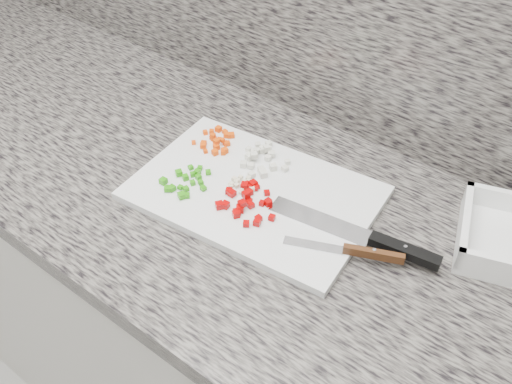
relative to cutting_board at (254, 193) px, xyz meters
The scene contains 10 objects.
cabinet 0.48m from the cutting_board, 160.89° to the right, with size 3.92×0.62×0.86m, color beige.
countertop 0.05m from the cutting_board, 160.89° to the right, with size 3.96×0.64×0.04m, color #625E56.
cutting_board is the anchor object (origin of this frame).
carrot_pile 0.16m from the cutting_board, 155.30° to the left, with size 0.08×0.08×0.02m.
onion_pile 0.09m from the cutting_board, 118.13° to the left, with size 0.10×0.11×0.02m.
green_pepper_pile 0.13m from the cutting_board, 150.27° to the right, with size 0.08×0.10×0.01m.
red_pepper_pile 0.04m from the cutting_board, 73.16° to the right, with size 0.12×0.10×0.02m.
garlic_pile 0.03m from the cutting_board, 168.90° to the right, with size 0.05×0.06×0.01m.
chef_knife 0.24m from the cutting_board, ahead, with size 0.30×0.07×0.02m.
paring_knife 0.23m from the cutting_board, ahead, with size 0.19×0.09×0.02m.
Camera 1 is at (0.51, 0.84, 1.61)m, focal length 40.00 mm.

